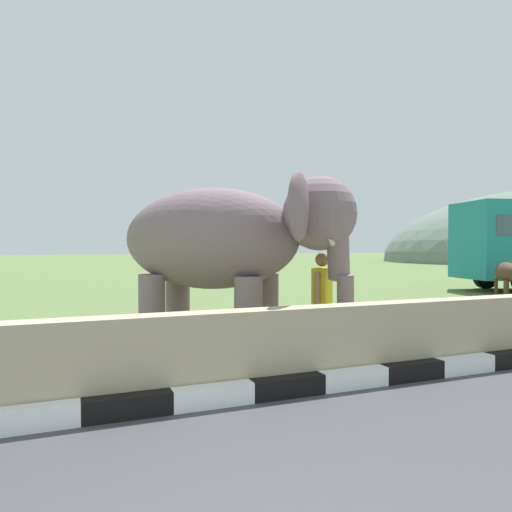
{
  "coord_description": "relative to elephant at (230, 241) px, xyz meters",
  "views": [
    {
      "loc": [
        -0.43,
        -1.19,
        1.75
      ],
      "look_at": [
        2.36,
        5.79,
        1.6
      ],
      "focal_mm": 32.65,
      "sensor_mm": 36.0,
      "label": 1
    }
  ],
  "objects": [
    {
      "name": "barrier_parapet",
      "position": [
        -0.04,
        -2.2,
        -1.35
      ],
      "size": [
        28.0,
        0.36,
        1.0
      ],
      "primitive_type": "cube",
      "color": "tan",
      "rests_on": "ground_plane"
    },
    {
      "name": "striped_curb",
      "position": [
        -2.39,
        -2.5,
        -1.73
      ],
      "size": [
        16.2,
        0.2,
        0.24
      ],
      "color": "white",
      "rests_on": "ground_plane"
    },
    {
      "name": "elephant",
      "position": [
        0.0,
        0.0,
        0.0
      ],
      "size": [
        3.9,
        3.75,
        2.85
      ],
      "color": "slate",
      "rests_on": "ground_plane"
    },
    {
      "name": "cow_near",
      "position": [
        11.2,
        4.05,
        -0.98
      ],
      "size": [
        1.34,
        1.83,
        1.23
      ],
      "color": "#473323",
      "rests_on": "ground_plane"
    },
    {
      "name": "person_handler",
      "position": [
        1.37,
        -0.67,
        -0.92
      ],
      "size": [
        0.51,
        0.48,
        1.66
      ],
      "color": "navy",
      "rests_on": "ground_plane"
    }
  ]
}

